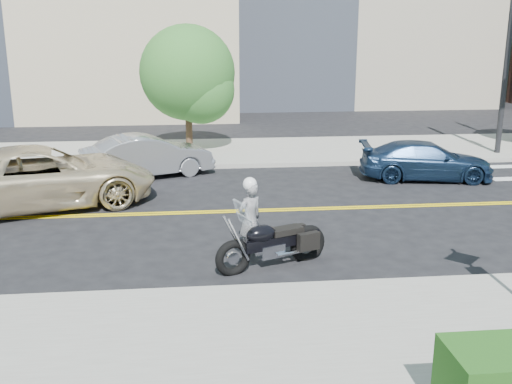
{
  "coord_description": "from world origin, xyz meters",
  "views": [
    {
      "loc": [
        -1.27,
        -14.99,
        4.62
      ],
      "look_at": [
        0.02,
        -2.52,
        1.2
      ],
      "focal_mm": 42.0,
      "sensor_mm": 36.0,
      "label": 1
    }
  ],
  "objects": [
    {
      "name": "ground_plane",
      "position": [
        0.0,
        0.0,
        0.0
      ],
      "size": [
        120.0,
        120.0,
        0.0
      ],
      "primitive_type": "plane",
      "color": "black",
      "rests_on": "ground"
    },
    {
      "name": "sidewalk_near",
      "position": [
        0.0,
        -7.5,
        0.07
      ],
      "size": [
        60.0,
        5.0,
        0.15
      ],
      "primitive_type": "cube",
      "color": "#9E9B91",
      "rests_on": "ground_plane"
    },
    {
      "name": "sidewalk_far",
      "position": [
        0.0,
        7.5,
        0.07
      ],
      "size": [
        60.0,
        5.0,
        0.15
      ],
      "primitive_type": "cube",
      "color": "#9E9B91",
      "rests_on": "ground_plane"
    },
    {
      "name": "motorcyclist",
      "position": [
        -0.18,
        -3.21,
        0.85
      ],
      "size": [
        0.7,
        0.65,
        1.7
      ],
      "rotation": [
        0.0,
        0.0,
        3.74
      ],
      "color": "silver",
      "rests_on": "ground"
    },
    {
      "name": "motorcycle",
      "position": [
        0.22,
        -3.82,
        0.73
      ],
      "size": [
        2.49,
        1.58,
        1.46
      ],
      "primitive_type": null,
      "rotation": [
        0.0,
        0.0,
        0.39
      ],
      "color": "black",
      "rests_on": "ground"
    },
    {
      "name": "suv",
      "position": [
        -5.34,
        1.0,
        0.82
      ],
      "size": [
        6.47,
        4.49,
        1.64
      ],
      "primitive_type": "imported",
      "rotation": [
        0.0,
        0.0,
        1.9
      ],
      "color": "beige",
      "rests_on": "ground"
    },
    {
      "name": "parked_car_silver",
      "position": [
        -2.8,
        4.12,
        0.68
      ],
      "size": [
        4.38,
        2.83,
        1.36
      ],
      "primitive_type": "imported",
      "rotation": [
        0.0,
        0.0,
        1.94
      ],
      "color": "gray",
      "rests_on": "ground"
    },
    {
      "name": "parked_car_blue",
      "position": [
        5.99,
        2.88,
        0.6
      ],
      "size": [
        4.34,
        2.31,
        1.2
      ],
      "primitive_type": "imported",
      "rotation": [
        0.0,
        0.0,
        1.41
      ],
      "color": "navy",
      "rests_on": "ground"
    },
    {
      "name": "tree_far_a",
      "position": [
        -1.48,
        7.68,
        3.05
      ],
      "size": [
        3.53,
        3.53,
        4.83
      ],
      "rotation": [
        0.0,
        0.0,
        -0.4
      ],
      "color": "#382619",
      "rests_on": "ground"
    }
  ]
}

